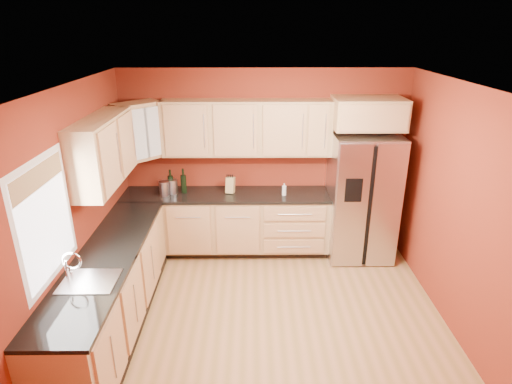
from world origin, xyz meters
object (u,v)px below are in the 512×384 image
(refrigerator, at_px, (362,197))
(canister_left, at_px, (164,189))
(knife_block, at_px, (230,185))
(soap_dispenser, at_px, (284,189))
(wine_bottle_a, at_px, (183,181))

(refrigerator, distance_m, canister_left, 2.75)
(canister_left, relative_size, knife_block, 0.95)
(knife_block, xyz_separation_m, soap_dispenser, (0.75, -0.11, -0.03))
(refrigerator, bearing_deg, wine_bottle_a, 177.32)
(wine_bottle_a, distance_m, soap_dispenser, 1.41)
(canister_left, distance_m, wine_bottle_a, 0.29)
(canister_left, bearing_deg, refrigerator, 0.25)
(knife_block, bearing_deg, wine_bottle_a, -167.69)
(canister_left, xyz_separation_m, wine_bottle_a, (0.25, 0.13, 0.07))
(wine_bottle_a, xyz_separation_m, soap_dispenser, (1.41, -0.12, -0.09))
(refrigerator, xyz_separation_m, knife_block, (-1.84, 0.11, 0.14))
(wine_bottle_a, bearing_deg, soap_dispenser, -4.79)
(refrigerator, height_order, canister_left, refrigerator)
(wine_bottle_a, relative_size, knife_block, 1.56)
(soap_dispenser, bearing_deg, knife_block, 171.70)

